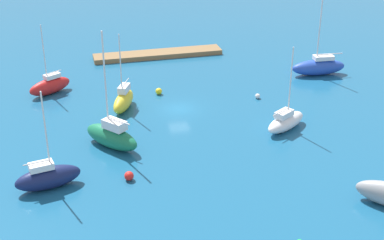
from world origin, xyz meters
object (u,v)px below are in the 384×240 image
at_px(pier_dock, 158,54).
at_px(sailboat_navy_lone_south, 48,177).
at_px(sailboat_yellow_lone_north, 123,100).
at_px(sailboat_red_by_breakwater, 50,85).
at_px(sailboat_white_along_channel, 286,121).
at_px(mooring_buoy_red, 129,176).
at_px(sailboat_green_west_end, 112,136).
at_px(mooring_buoy_white, 258,96).
at_px(sailboat_blue_off_beacon, 319,66).
at_px(mooring_buoy_yellow, 159,91).

distance_m(pier_dock, sailboat_navy_lone_south, 37.93).
distance_m(sailboat_yellow_lone_north, sailboat_navy_lone_south, 18.21).
xyz_separation_m(sailboat_red_by_breakwater, sailboat_white_along_channel, (-25.28, 16.99, -0.12)).
height_order(sailboat_yellow_lone_north, sailboat_white_along_channel, sailboat_white_along_channel).
xyz_separation_m(pier_dock, mooring_buoy_red, (9.44, 34.47, 0.10)).
bearing_deg(sailboat_green_west_end, mooring_buoy_white, -105.16).
distance_m(sailboat_white_along_channel, mooring_buoy_red, 19.62).
bearing_deg(sailboat_red_by_breakwater, sailboat_white_along_channel, 114.93).
height_order(sailboat_blue_off_beacon, sailboat_green_west_end, sailboat_green_west_end).
xyz_separation_m(pier_dock, sailboat_white_along_channel, (-9.08, 28.00, 0.64)).
bearing_deg(mooring_buoy_white, sailboat_yellow_lone_north, -2.81).
xyz_separation_m(pier_dock, sailboat_navy_lone_south, (16.82, 33.99, 0.81)).
bearing_deg(mooring_buoy_white, sailboat_blue_off_beacon, -152.15).
xyz_separation_m(sailboat_green_west_end, mooring_buoy_yellow, (-7.45, -12.79, -0.90)).
bearing_deg(pier_dock, sailboat_red_by_breakwater, 34.21).
relative_size(sailboat_blue_off_beacon, mooring_buoy_white, 16.99).
bearing_deg(pier_dock, mooring_buoy_white, 115.54).
bearing_deg(sailboat_red_by_breakwater, pier_dock, -176.95).
bearing_deg(sailboat_red_by_breakwater, sailboat_blue_off_beacon, 145.45).
distance_m(sailboat_blue_off_beacon, mooring_buoy_yellow, 23.02).
bearing_deg(sailboat_green_west_end, sailboat_red_by_breakwater, -18.72).
xyz_separation_m(sailboat_green_west_end, sailboat_white_along_channel, (-19.27, 0.53, -0.33)).
bearing_deg(sailboat_white_along_channel, sailboat_navy_lone_south, 160.27).
bearing_deg(sailboat_white_along_channel, pier_dock, 75.22).
distance_m(sailboat_white_along_channel, mooring_buoy_white, 8.99).
bearing_deg(sailboat_blue_off_beacon, sailboat_red_by_breakwater, 0.32).
xyz_separation_m(sailboat_red_by_breakwater, sailboat_green_west_end, (-6.01, 16.46, 0.21)).
distance_m(sailboat_blue_off_beacon, sailboat_green_west_end, 33.60).
distance_m(sailboat_blue_off_beacon, mooring_buoy_white, 12.60).
distance_m(mooring_buoy_white, mooring_buoy_yellow, 12.62).
distance_m(sailboat_yellow_lone_north, mooring_buoy_yellow, 6.15).
bearing_deg(pier_dock, sailboat_white_along_channel, 107.97).
height_order(sailboat_navy_lone_south, mooring_buoy_red, sailboat_navy_lone_south).
relative_size(sailboat_red_by_breakwater, sailboat_navy_lone_south, 0.95).
xyz_separation_m(pier_dock, sailboat_red_by_breakwater, (16.20, 11.01, 0.76)).
bearing_deg(mooring_buoy_white, mooring_buoy_red, 39.77).
bearing_deg(mooring_buoy_white, pier_dock, -64.46).
bearing_deg(sailboat_white_along_channel, sailboat_green_west_end, 145.67).
xyz_separation_m(sailboat_white_along_channel, mooring_buoy_red, (18.52, 6.46, -0.54)).
height_order(sailboat_blue_off_beacon, mooring_buoy_red, sailboat_blue_off_beacon).
xyz_separation_m(sailboat_blue_off_beacon, sailboat_green_west_end, (30.40, 14.30, 0.11)).
bearing_deg(mooring_buoy_yellow, sailboat_green_west_end, 59.78).
bearing_deg(sailboat_red_by_breakwater, sailboat_yellow_lone_north, 108.49).
bearing_deg(sailboat_white_along_channel, sailboat_red_by_breakwater, 113.34).
height_order(sailboat_white_along_channel, sailboat_navy_lone_south, sailboat_navy_lone_south).
relative_size(sailboat_blue_off_beacon, sailboat_white_along_channel, 1.14).
xyz_separation_m(sailboat_blue_off_beacon, mooring_buoy_white, (11.11, 5.87, -0.90)).
xyz_separation_m(sailboat_navy_lone_south, mooring_buoy_yellow, (-14.07, -19.31, -0.74)).
height_order(pier_dock, mooring_buoy_red, mooring_buoy_red).
height_order(sailboat_red_by_breakwater, mooring_buoy_yellow, sailboat_red_by_breakwater).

